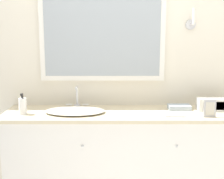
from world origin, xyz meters
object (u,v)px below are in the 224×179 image
object	(u,v)px
soap_bottle	(22,106)
appliance_box	(211,104)
sink_basin	(75,110)
picture_frame	(209,108)

from	to	relation	value
soap_bottle	appliance_box	size ratio (longest dim) A/B	0.71
sink_basin	appliance_box	size ratio (longest dim) A/B	2.02
sink_basin	picture_frame	distance (m)	1.13
picture_frame	soap_bottle	bearing A→B (deg)	176.66
appliance_box	sink_basin	bearing A→B (deg)	-176.43
appliance_box	picture_frame	bearing A→B (deg)	-111.93
soap_bottle	sink_basin	bearing A→B (deg)	7.02
soap_bottle	picture_frame	bearing A→B (deg)	-3.34
sink_basin	appliance_box	world-z (taller)	sink_basin
soap_bottle	picture_frame	distance (m)	1.55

